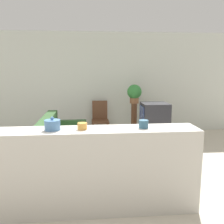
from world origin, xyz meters
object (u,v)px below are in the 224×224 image
at_px(decorative_bowl, 52,125).
at_px(potted_plant, 134,93).
at_px(couch, 61,147).
at_px(television, 154,115).
at_px(wooden_chair, 100,117).

bearing_deg(decorative_bowl, potted_plant, 64.19).
height_order(couch, potted_plant, potted_plant).
relative_size(television, wooden_chair, 0.65).
xyz_separation_m(couch, decorative_bowl, (0.11, -1.66, 0.82)).
xyz_separation_m(wooden_chair, potted_plant, (0.86, -0.20, 0.66)).
xyz_separation_m(television, wooden_chair, (-1.17, 1.03, -0.24)).
distance_m(television, wooden_chair, 1.58).
relative_size(couch, wooden_chair, 2.28).
distance_m(couch, television, 2.17).
height_order(television, wooden_chair, television).
bearing_deg(couch, decorative_bowl, -86.36).
bearing_deg(potted_plant, decorative_bowl, -115.81).
distance_m(wooden_chair, decorative_bowl, 3.57).
bearing_deg(wooden_chair, couch, -114.59).
relative_size(wooden_chair, decorative_bowl, 4.92).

